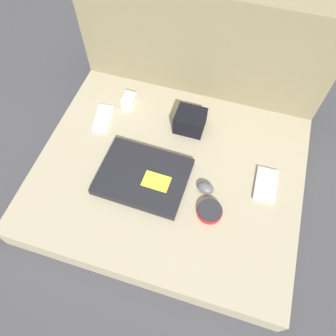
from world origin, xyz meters
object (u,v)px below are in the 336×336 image
(phone_silver, at_px, (266,185))
(phone_black, at_px, (103,118))
(speaker_puck, at_px, (210,211))
(charger_brick, at_px, (129,101))
(laptop, at_px, (143,176))
(computer_mouse, at_px, (205,188))
(camera_pouch, at_px, (190,121))

(phone_silver, relative_size, phone_black, 0.96)
(speaker_puck, relative_size, phone_silver, 0.64)
(phone_silver, height_order, phone_black, same)
(phone_black, bearing_deg, charger_brick, 44.40)
(speaker_puck, distance_m, phone_black, 0.54)
(speaker_puck, distance_m, phone_silver, 0.22)
(speaker_puck, bearing_deg, phone_silver, 43.98)
(laptop, distance_m, charger_brick, 0.34)
(speaker_puck, xyz_separation_m, charger_brick, (-0.41, 0.36, 0.01))
(speaker_puck, bearing_deg, laptop, 166.98)
(computer_mouse, relative_size, charger_brick, 1.08)
(computer_mouse, height_order, camera_pouch, camera_pouch)
(computer_mouse, xyz_separation_m, camera_pouch, (-0.12, 0.24, 0.02))
(laptop, xyz_separation_m, speaker_puck, (0.25, -0.06, -0.00))
(phone_silver, distance_m, camera_pouch, 0.35)
(phone_silver, distance_m, phone_black, 0.65)
(computer_mouse, xyz_separation_m, phone_black, (-0.45, 0.18, -0.01))
(speaker_puck, height_order, phone_silver, speaker_puck)
(camera_pouch, bearing_deg, laptop, -109.68)
(phone_black, distance_m, charger_brick, 0.12)
(laptop, height_order, computer_mouse, same)
(laptop, bearing_deg, computer_mouse, 6.95)
(speaker_puck, xyz_separation_m, camera_pouch, (-0.15, 0.32, 0.03))
(computer_mouse, bearing_deg, phone_black, 169.34)
(computer_mouse, distance_m, charger_brick, 0.47)
(laptop, distance_m, speaker_puck, 0.25)
(laptop, relative_size, speaker_puck, 3.70)
(laptop, xyz_separation_m, computer_mouse, (0.21, 0.02, 0.00))
(laptop, distance_m, camera_pouch, 0.28)
(computer_mouse, height_order, phone_black, computer_mouse)
(camera_pouch, height_order, charger_brick, camera_pouch)
(charger_brick, bearing_deg, laptop, -61.38)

